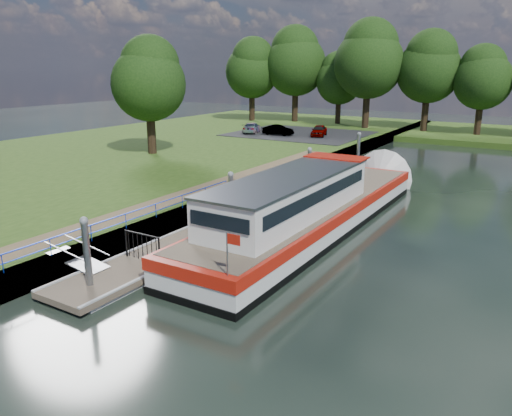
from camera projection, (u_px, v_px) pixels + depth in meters
The scene contains 16 objects.
ground at pixel (102, 290), 18.43m from camera, with size 160.00×160.00×0.00m, color black.
riverbank at pixel (91, 165), 39.68m from camera, with size 32.00×90.00×0.78m, color #2B4915.
bank_edge at pixel (256, 189), 31.90m from camera, with size 1.10×90.00×0.78m, color #473D2D.
footpath at pixel (159, 203), 26.98m from camera, with size 1.60×40.00×0.05m, color brown.
carpark at pixel (300, 134), 54.88m from camera, with size 14.00×12.00×0.06m, color black.
blue_fence at pixel (109, 223), 21.91m from camera, with size 0.04×18.04×0.72m.
pontoon at pixel (275, 205), 29.03m from camera, with size 2.50×30.00×0.56m.
mooring_piles at pixel (275, 186), 28.73m from camera, with size 0.30×27.30×3.55m.
gangway at pixel (78, 260), 19.60m from camera, with size 2.58×1.00×0.92m.
gate_panel at pixel (142, 243), 19.92m from camera, with size 1.85×0.05×1.15m.
barge at pixel (317, 207), 25.30m from camera, with size 4.36×21.15×4.78m.
horizon_trees at pixel (417, 66), 56.95m from camera, with size 54.38×10.03×12.87m.
bank_tree_a at pixel (149, 78), 41.02m from camera, with size 6.12×6.12×9.72m.
car_a at pixel (319, 131), 52.58m from camera, with size 1.38×3.43×1.17m, color #999999.
car_b at pixel (278, 130), 53.33m from camera, with size 1.14×3.28×1.08m, color #999999.
car_c at pixel (252, 128), 55.28m from camera, with size 1.55×3.80×1.10m, color #999999.
Camera 1 is at (13.71, -11.41, 7.95)m, focal length 35.00 mm.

